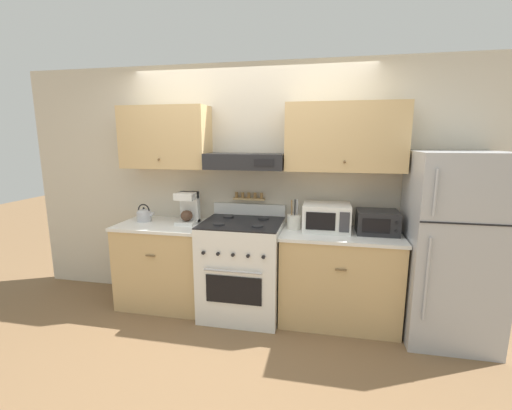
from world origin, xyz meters
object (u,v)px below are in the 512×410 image
at_px(refrigerator, 451,247).
at_px(coffee_maker, 188,207).
at_px(utensil_crock, 294,221).
at_px(stove_range, 242,268).
at_px(microwave, 326,217).
at_px(toaster_oven, 377,222).
at_px(tea_kettle, 144,215).

bearing_deg(refrigerator, coffee_maker, 176.46).
bearing_deg(refrigerator, utensil_crock, 174.93).
bearing_deg(coffee_maker, stove_range, -12.00).
height_order(microwave, toaster_oven, microwave).
height_order(stove_range, coffee_maker, coffee_maker).
relative_size(refrigerator, coffee_maker, 5.07).
xyz_separation_m(coffee_maker, toaster_oven, (1.91, -0.03, -0.06)).
height_order(stove_range, microwave, microwave).
bearing_deg(refrigerator, toaster_oven, 168.73).
relative_size(stove_range, tea_kettle, 5.52).
distance_m(stove_range, refrigerator, 1.94).
xyz_separation_m(tea_kettle, microwave, (1.94, 0.02, 0.06)).
bearing_deg(utensil_crock, refrigerator, -5.07).
bearing_deg(coffee_maker, tea_kettle, -176.33).
distance_m(stove_range, coffee_maker, 0.86).
bearing_deg(stove_range, coffee_maker, 168.00).
xyz_separation_m(stove_range, tea_kettle, (-1.12, 0.10, 0.48)).
distance_m(refrigerator, utensil_crock, 1.41).
height_order(refrigerator, toaster_oven, refrigerator).
bearing_deg(tea_kettle, refrigerator, -2.35).
relative_size(refrigerator, tea_kettle, 8.47).
distance_m(refrigerator, tea_kettle, 3.03).
height_order(tea_kettle, coffee_maker, coffee_maker).
height_order(refrigerator, tea_kettle, refrigerator).
bearing_deg(tea_kettle, utensil_crock, 0.00).
height_order(stove_range, refrigerator, refrigerator).
bearing_deg(toaster_oven, utensil_crock, 179.87).
relative_size(tea_kettle, toaster_oven, 0.52).
xyz_separation_m(stove_range, toaster_oven, (1.29, 0.10, 0.52)).
relative_size(refrigerator, toaster_oven, 4.45).
distance_m(tea_kettle, coffee_maker, 0.51).
relative_size(stove_range, toaster_oven, 2.90).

